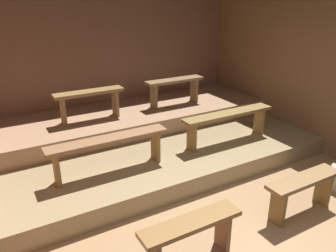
{
  "coord_description": "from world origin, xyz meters",
  "views": [
    {
      "loc": [
        -2.21,
        -1.55,
        2.4
      ],
      "look_at": [
        0.23,
        2.68,
        0.47
      ],
      "focal_mm": 35.46,
      "sensor_mm": 36.0,
      "label": 1
    }
  ],
  "objects_px": {
    "bench_lower_left": "(109,145)",
    "bench_lower_right": "(228,119)",
    "bench_floor_left": "(191,232)",
    "bench_floor_right": "(303,187)",
    "bench_middle_left": "(89,98)",
    "bench_middle_right": "(175,86)"
  },
  "relations": [
    {
      "from": "bench_lower_left",
      "to": "bench_lower_right",
      "type": "height_order",
      "value": "same"
    },
    {
      "from": "bench_floor_left",
      "to": "bench_lower_left",
      "type": "bearing_deg",
      "value": 96.72
    },
    {
      "from": "bench_floor_right",
      "to": "bench_lower_right",
      "type": "xyz_separation_m",
      "value": [
        0.19,
        1.59,
        0.29
      ]
    },
    {
      "from": "bench_floor_left",
      "to": "bench_lower_left",
      "type": "xyz_separation_m",
      "value": [
        -0.19,
        1.59,
        0.29
      ]
    },
    {
      "from": "bench_floor_left",
      "to": "bench_lower_right",
      "type": "xyz_separation_m",
      "value": [
        1.73,
        1.59,
        0.29
      ]
    },
    {
      "from": "bench_floor_right",
      "to": "bench_lower_left",
      "type": "xyz_separation_m",
      "value": [
        -1.73,
        1.59,
        0.29
      ]
    },
    {
      "from": "bench_floor_left",
      "to": "bench_middle_left",
      "type": "bearing_deg",
      "value": 90.18
    },
    {
      "from": "bench_middle_left",
      "to": "bench_middle_right",
      "type": "bearing_deg",
      "value": 0.0
    },
    {
      "from": "bench_floor_right",
      "to": "bench_middle_right",
      "type": "relative_size",
      "value": 0.93
    },
    {
      "from": "bench_middle_left",
      "to": "bench_middle_right",
      "type": "distance_m",
      "value": 1.56
    },
    {
      "from": "bench_middle_left",
      "to": "bench_middle_right",
      "type": "xyz_separation_m",
      "value": [
        1.56,
        0.0,
        0.0
      ]
    },
    {
      "from": "bench_lower_right",
      "to": "bench_middle_left",
      "type": "height_order",
      "value": "bench_middle_left"
    },
    {
      "from": "bench_floor_right",
      "to": "bench_floor_left",
      "type": "bearing_deg",
      "value": 180.0
    },
    {
      "from": "bench_middle_left",
      "to": "bench_floor_left",
      "type": "bearing_deg",
      "value": -89.82
    },
    {
      "from": "bench_lower_left",
      "to": "bench_floor_right",
      "type": "bearing_deg",
      "value": -42.6
    },
    {
      "from": "bench_lower_right",
      "to": "bench_middle_right",
      "type": "distance_m",
      "value": 1.33
    },
    {
      "from": "bench_floor_right",
      "to": "bench_lower_left",
      "type": "distance_m",
      "value": 2.37
    },
    {
      "from": "bench_middle_left",
      "to": "bench_middle_right",
      "type": "relative_size",
      "value": 1.0
    },
    {
      "from": "bench_lower_right",
      "to": "bench_floor_right",
      "type": "bearing_deg",
      "value": -96.72
    },
    {
      "from": "bench_floor_right",
      "to": "bench_middle_left",
      "type": "distance_m",
      "value": 3.32
    },
    {
      "from": "bench_floor_left",
      "to": "bench_middle_right",
      "type": "xyz_separation_m",
      "value": [
        1.55,
        2.89,
        0.54
      ]
    },
    {
      "from": "bench_lower_right",
      "to": "bench_middle_right",
      "type": "xyz_separation_m",
      "value": [
        -0.18,
        1.29,
        0.25
      ]
    }
  ]
}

